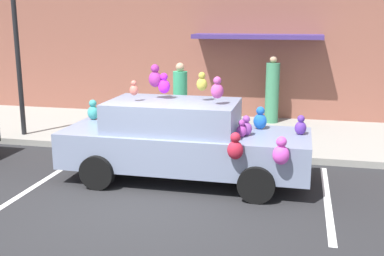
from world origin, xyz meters
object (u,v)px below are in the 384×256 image
(plush_covered_car, at_px, (182,140))
(street_lamp_post, at_px, (17,42))
(pedestrian_walking_past, at_px, (272,92))
(pedestrian_near_shopfront, at_px, (180,105))
(teddy_bear_on_sidewalk, at_px, (154,130))

(plush_covered_car, relative_size, street_lamp_post, 1.24)
(street_lamp_post, height_order, pedestrian_walking_past, street_lamp_post)
(pedestrian_near_shopfront, relative_size, pedestrian_walking_past, 1.01)
(pedestrian_near_shopfront, distance_m, pedestrian_walking_past, 3.33)
(plush_covered_car, height_order, street_lamp_post, street_lamp_post)
(pedestrian_near_shopfront, height_order, pedestrian_walking_past, pedestrian_near_shopfront)
(street_lamp_post, distance_m, pedestrian_near_shopfront, 4.34)
(street_lamp_post, relative_size, pedestrian_near_shopfront, 1.99)
(street_lamp_post, xyz_separation_m, pedestrian_near_shopfront, (4.09, 0.19, -1.44))
(street_lamp_post, bearing_deg, pedestrian_walking_past, 25.26)
(plush_covered_car, relative_size, teddy_bear_on_sidewalk, 6.49)
(pedestrian_near_shopfront, xyz_separation_m, pedestrian_walking_past, (1.99, 2.68, -0.01))
(pedestrian_walking_past, bearing_deg, plush_covered_car, -105.50)
(plush_covered_car, relative_size, pedestrian_near_shopfront, 2.46)
(pedestrian_walking_past, bearing_deg, street_lamp_post, -154.74)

